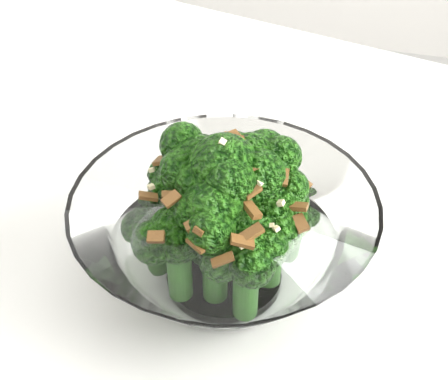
# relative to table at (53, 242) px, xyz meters

# --- Properties ---
(table) EXTENTS (1.35, 1.05, 0.75)m
(table) POSITION_rel_table_xyz_m (0.00, 0.00, 0.00)
(table) COLOR white
(table) RESTS_ON ground
(broccoli_dish) EXTENTS (0.22, 0.22, 0.14)m
(broccoli_dish) POSITION_rel_table_xyz_m (0.19, -0.07, 0.12)
(broccoli_dish) COLOR white
(broccoli_dish) RESTS_ON table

